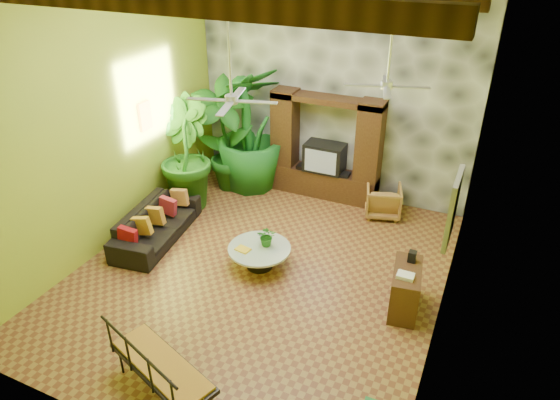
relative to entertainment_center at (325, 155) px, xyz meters
The scene contains 20 objects.
ground 3.28m from the entertainment_center, 90.00° to the right, with size 7.00×7.00×0.00m, color brown.
back_wall 1.58m from the entertainment_center, 90.00° to the left, with size 6.00×0.02×5.00m, color #AFBD2B.
left_wall 4.60m from the entertainment_center, 133.73° to the right, with size 0.02×7.00×5.00m, color #AFBD2B.
right_wall 4.60m from the entertainment_center, 46.27° to the right, with size 0.02×7.00×5.00m, color #AFBD2B.
stone_accent_wall 1.56m from the entertainment_center, 90.00° to the left, with size 5.98×0.10×4.98m, color #36383D.
entertainment_center is the anchor object (origin of this frame).
ceiling_fan_front 4.30m from the entertainment_center, 93.24° to the right, with size 1.28×1.28×1.86m.
ceiling_fan_back 3.50m from the entertainment_center, 50.43° to the right, with size 1.28×1.28×1.86m.
wall_art_mask 3.82m from the entertainment_center, 144.18° to the right, with size 0.06×0.32×0.55m, color gold.
wall_art_painting 4.95m from the entertainment_center, 51.61° to the right, with size 0.06×0.70×0.90m, color #2A559B.
sofa 3.84m from the entertainment_center, 127.44° to the right, with size 2.19×0.85×0.64m, color black.
wicker_armchair 1.60m from the entertainment_center, 13.06° to the right, with size 0.70×0.72×0.66m, color olive.
tall_plant_a 2.24m from the entertainment_center, 164.05° to the right, with size 1.34×0.91×2.54m, color #1A5616.
tall_plant_b 3.00m from the entertainment_center, 147.49° to the right, with size 1.29×1.04×2.34m, color #1F5A17.
tall_plant_c 1.76m from the entertainment_center, behind, with size 1.55×1.55×2.76m, color #1A631F.
coffee_table 3.09m from the entertainment_center, 91.76° to the right, with size 1.10×1.10×0.40m.
centerpiece_plant 2.91m from the entertainment_center, 90.08° to the right, with size 0.33×0.29×0.37m, color #1F5E18.
yellow_tray 3.26m from the entertainment_center, 95.67° to the right, with size 0.25×0.18×0.03m, color #FAF21B.
iron_bench 6.05m from the entertainment_center, 89.83° to the right, with size 1.71×1.11×0.57m.
side_console 3.97m from the entertainment_center, 51.09° to the right, with size 0.42×0.93×0.74m, color #3E2913.
Camera 1 is at (3.23, -6.27, 5.35)m, focal length 32.00 mm.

